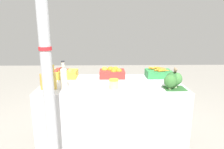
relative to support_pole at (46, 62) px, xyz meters
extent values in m
plane|color=gray|center=(0.55, 0.61, -1.14)|extent=(10.00, 10.00, 0.00)
cube|color=silver|center=(0.55, 0.61, -0.75)|extent=(1.60, 0.80, 0.79)
cylinder|color=#B7BABF|center=(0.00, 0.00, 0.00)|extent=(0.09, 0.09, 2.28)
cylinder|color=red|center=(0.00, 0.00, 0.11)|extent=(0.11, 0.11, 0.03)
cube|color=gold|center=(-0.05, 0.87, -0.31)|extent=(0.32, 0.24, 0.09)
sphere|color=gold|center=(-0.05, 0.80, -0.28)|extent=(0.07, 0.07, 0.07)
sphere|color=red|center=(-0.13, 0.90, -0.27)|extent=(0.07, 0.07, 0.07)
sphere|color=gold|center=(-0.01, 0.87, -0.28)|extent=(0.07, 0.07, 0.07)
sphere|color=gold|center=(0.02, 0.87, -0.28)|extent=(0.07, 0.07, 0.07)
sphere|color=red|center=(-0.09, 0.89, -0.27)|extent=(0.08, 0.08, 0.08)
sphere|color=red|center=(-0.06, 0.83, -0.27)|extent=(0.07, 0.07, 0.07)
sphere|color=red|center=(-0.15, 0.81, -0.27)|extent=(0.08, 0.08, 0.08)
sphere|color=gold|center=(0.03, 0.82, -0.27)|extent=(0.08, 0.08, 0.08)
sphere|color=red|center=(0.00, 0.85, -0.28)|extent=(0.08, 0.08, 0.08)
cube|color=red|center=(0.56, 0.87, -0.31)|extent=(0.32, 0.24, 0.09)
sphere|color=orange|center=(0.65, 0.83, -0.27)|extent=(0.08, 0.08, 0.08)
sphere|color=orange|center=(0.58, 0.84, -0.27)|extent=(0.09, 0.09, 0.09)
sphere|color=orange|center=(0.55, 0.92, -0.27)|extent=(0.08, 0.08, 0.08)
sphere|color=orange|center=(0.54, 0.91, -0.27)|extent=(0.09, 0.09, 0.09)
sphere|color=orange|center=(0.58, 0.81, -0.28)|extent=(0.07, 0.07, 0.07)
sphere|color=orange|center=(0.58, 0.84, -0.27)|extent=(0.09, 0.09, 0.09)
sphere|color=orange|center=(0.60, 0.94, -0.27)|extent=(0.09, 0.09, 0.09)
sphere|color=orange|center=(0.46, 0.91, -0.27)|extent=(0.08, 0.08, 0.08)
cube|color=#2D8442|center=(1.16, 0.87, -0.31)|extent=(0.32, 0.24, 0.09)
cone|color=orange|center=(1.23, 0.79, -0.25)|extent=(0.13, 0.06, 0.03)
cone|color=orange|center=(1.10, 0.90, -0.24)|extent=(0.13, 0.06, 0.03)
cone|color=orange|center=(1.13, 0.90, -0.25)|extent=(0.14, 0.05, 0.03)
cone|color=orange|center=(1.20, 0.84, -0.25)|extent=(0.15, 0.06, 0.03)
cone|color=orange|center=(1.19, 0.78, -0.25)|extent=(0.13, 0.04, 0.03)
cone|color=orange|center=(1.20, 0.94, -0.25)|extent=(0.16, 0.06, 0.02)
cone|color=orange|center=(1.16, 0.81, -0.25)|extent=(0.15, 0.03, 0.02)
cube|color=#2D602D|center=(1.21, 0.38, -0.35)|extent=(0.22, 0.18, 0.01)
ellipsoid|color=#387033|center=(1.15, 0.34, -0.27)|extent=(0.13, 0.13, 0.14)
cylinder|color=#B2C693|center=(1.15, 0.34, -0.34)|extent=(0.03, 0.03, 0.02)
ellipsoid|color=#2D602D|center=(1.19, 0.39, -0.26)|extent=(0.14, 0.14, 0.16)
cylinder|color=#B2C693|center=(1.19, 0.39, -0.34)|extent=(0.03, 0.03, 0.02)
ellipsoid|color=#427F3D|center=(1.22, 0.38, -0.25)|extent=(0.12, 0.12, 0.14)
cylinder|color=#B2C693|center=(1.22, 0.38, -0.34)|extent=(0.03, 0.03, 0.02)
cylinder|color=gold|center=(-0.16, 0.40, -0.28)|extent=(0.08, 0.08, 0.16)
cone|color=gold|center=(-0.16, 0.40, -0.19)|extent=(0.08, 0.08, 0.02)
cylinder|color=gold|center=(-0.16, 0.40, -0.16)|extent=(0.04, 0.04, 0.04)
cylinder|color=silver|center=(-0.16, 0.40, -0.13)|extent=(0.04, 0.04, 0.01)
cylinder|color=gold|center=(-0.06, 0.40, -0.27)|extent=(0.06, 0.06, 0.17)
cone|color=gold|center=(-0.06, 0.40, -0.18)|extent=(0.06, 0.06, 0.02)
cylinder|color=gold|center=(-0.06, 0.40, -0.14)|extent=(0.03, 0.03, 0.05)
cylinder|color=gold|center=(-0.06, 0.40, -0.11)|extent=(0.03, 0.03, 0.01)
cylinder|color=beige|center=(0.04, 0.40, -0.25)|extent=(0.07, 0.07, 0.21)
cone|color=beige|center=(0.04, 0.40, -0.14)|extent=(0.07, 0.07, 0.03)
cylinder|color=beige|center=(0.04, 0.40, -0.10)|extent=(0.03, 0.03, 0.05)
cylinder|color=#2D2D33|center=(0.04, 0.40, -0.07)|extent=(0.04, 0.04, 0.01)
cylinder|color=#B2C684|center=(0.57, 0.38, -0.31)|extent=(0.10, 0.10, 0.09)
cylinder|color=gold|center=(0.57, 0.38, -0.26)|extent=(0.10, 0.10, 0.01)
cube|color=#4C3D2D|center=(1.20, 0.37, -0.18)|extent=(0.02, 0.02, 0.01)
ellipsoid|color=#7A664C|center=(1.20, 0.37, -0.15)|extent=(0.05, 0.08, 0.04)
sphere|color=#897556|center=(1.19, 0.33, -0.14)|extent=(0.03, 0.03, 0.03)
cone|color=#4C3D28|center=(1.19, 0.32, -0.14)|extent=(0.01, 0.02, 0.01)
cube|color=#7A664C|center=(1.21, 0.42, -0.15)|extent=(0.02, 0.04, 0.01)
camera|label=1|loc=(0.50, -1.62, 0.30)|focal=32.00mm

